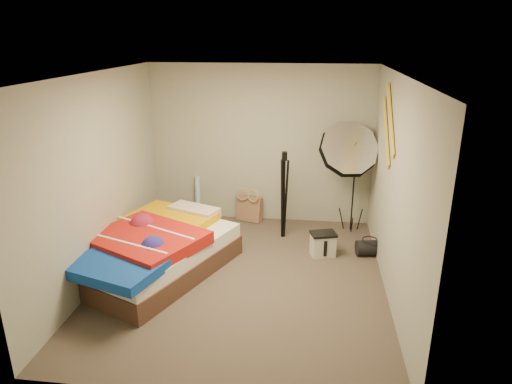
% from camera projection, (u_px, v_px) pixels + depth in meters
% --- Properties ---
extents(floor, '(4.00, 4.00, 0.00)m').
position_uv_depth(floor, '(242.00, 278.00, 5.74)').
color(floor, brown).
rests_on(floor, ground).
extents(ceiling, '(4.00, 4.00, 0.00)m').
position_uv_depth(ceiling, '(240.00, 74.00, 4.92)').
color(ceiling, silver).
rests_on(ceiling, wall_back).
extents(wall_back, '(3.50, 0.00, 3.50)m').
position_uv_depth(wall_back, '(261.00, 145.00, 7.20)').
color(wall_back, '#999E8F').
rests_on(wall_back, floor).
extents(wall_front, '(3.50, 0.00, 3.50)m').
position_uv_depth(wall_front, '(200.00, 266.00, 3.46)').
color(wall_front, '#999E8F').
rests_on(wall_front, floor).
extents(wall_left, '(0.00, 4.00, 4.00)m').
position_uv_depth(wall_left, '(99.00, 179.00, 5.54)').
color(wall_left, '#999E8F').
rests_on(wall_left, floor).
extents(wall_right, '(0.00, 4.00, 4.00)m').
position_uv_depth(wall_right, '(395.00, 190.00, 5.12)').
color(wall_right, '#999E8F').
rests_on(wall_right, floor).
extents(tote_bag, '(0.45, 0.30, 0.42)m').
position_uv_depth(tote_bag, '(250.00, 209.00, 7.45)').
color(tote_bag, '#9A7155').
rests_on(tote_bag, floor).
extents(wrapping_roll, '(0.11, 0.21, 0.71)m').
position_uv_depth(wrapping_roll, '(198.00, 198.00, 7.53)').
color(wrapping_roll, '#4EA3CC').
rests_on(wrapping_roll, floor).
extents(camera_case, '(0.36, 0.30, 0.31)m').
position_uv_depth(camera_case, '(323.00, 245.00, 6.29)').
color(camera_case, beige).
rests_on(camera_case, floor).
extents(duffel_bag, '(0.39, 0.27, 0.22)m').
position_uv_depth(duffel_bag, '(369.00, 248.00, 6.31)').
color(duffel_bag, black).
rests_on(duffel_bag, floor).
extents(wall_stripe_upper, '(0.02, 0.91, 0.78)m').
position_uv_depth(wall_stripe_upper, '(391.00, 119.00, 5.46)').
color(wall_stripe_upper, gold).
rests_on(wall_stripe_upper, wall_right).
extents(wall_stripe_lower, '(0.02, 0.91, 0.78)m').
position_uv_depth(wall_stripe_lower, '(386.00, 131.00, 5.76)').
color(wall_stripe_lower, gold).
rests_on(wall_stripe_lower, wall_right).
extents(bed, '(2.11, 2.53, 0.60)m').
position_uv_depth(bed, '(153.00, 250.00, 5.83)').
color(bed, '#4E3226').
rests_on(bed, floor).
extents(photo_umbrella, '(1.03, 0.70, 1.82)m').
position_uv_depth(photo_umbrella, '(348.00, 150.00, 6.64)').
color(photo_umbrella, black).
rests_on(photo_umbrella, floor).
extents(camera_tripod, '(0.08, 0.08, 1.32)m').
position_uv_depth(camera_tripod, '(284.00, 189.00, 6.68)').
color(camera_tripod, black).
rests_on(camera_tripod, floor).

